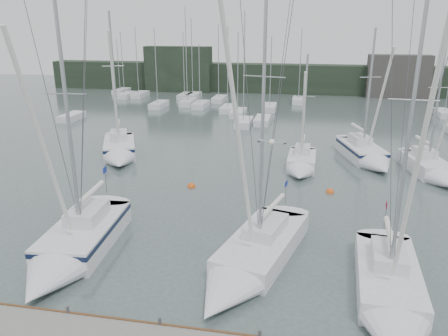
# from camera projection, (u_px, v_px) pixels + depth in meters

# --- Properties ---
(ground) EXTENTS (160.00, 160.00, 0.00)m
(ground) POSITION_uv_depth(u_px,v_px,m) (227.00, 282.00, 20.97)
(ground) COLOR #465552
(ground) RESTS_ON ground
(far_treeline) EXTENTS (90.00, 4.00, 5.00)m
(far_treeline) POSITION_uv_depth(u_px,v_px,m) (289.00, 79.00, 78.02)
(far_treeline) COLOR black
(far_treeline) RESTS_ON ground
(far_building_left) EXTENTS (12.00, 3.00, 8.00)m
(far_building_left) POSITION_uv_depth(u_px,v_px,m) (178.00, 69.00, 79.22)
(far_building_left) COLOR black
(far_building_left) RESTS_ON ground
(far_building_right) EXTENTS (10.00, 3.00, 7.00)m
(far_building_right) POSITION_uv_depth(u_px,v_px,m) (398.00, 76.00, 72.65)
(far_building_right) COLOR #3F3C3A
(far_building_right) RESTS_ON ground
(mast_forest) EXTENTS (60.25, 26.98, 14.30)m
(mast_forest) POSITION_uv_depth(u_px,v_px,m) (244.00, 105.00, 63.92)
(mast_forest) COLOR silver
(mast_forest) RESTS_ON ground
(sailboat_near_left) EXTENTS (3.84, 10.22, 14.44)m
(sailboat_near_left) POSITION_uv_depth(u_px,v_px,m) (71.00, 250.00, 22.68)
(sailboat_near_left) COLOR silver
(sailboat_near_left) RESTS_ON ground
(sailboat_near_center) EXTENTS (5.50, 10.75, 16.16)m
(sailboat_near_center) POSITION_uv_depth(u_px,v_px,m) (246.00, 265.00, 21.43)
(sailboat_near_center) COLOR silver
(sailboat_near_center) RESTS_ON ground
(sailboat_near_right) EXTENTS (3.39, 9.87, 15.11)m
(sailboat_near_right) POSITION_uv_depth(u_px,v_px,m) (392.00, 302.00, 18.63)
(sailboat_near_right) COLOR silver
(sailboat_near_right) RESTS_ON ground
(sailboat_mid_a) EXTENTS (5.92, 8.99, 13.78)m
(sailboat_mid_a) POSITION_uv_depth(u_px,v_px,m) (119.00, 151.00, 40.09)
(sailboat_mid_a) COLOR silver
(sailboat_mid_a) RESTS_ON ground
(sailboat_mid_c) EXTENTS (2.48, 6.54, 10.28)m
(sailboat_mid_c) POSITION_uv_depth(u_px,v_px,m) (301.00, 165.00, 36.55)
(sailboat_mid_c) COLOR silver
(sailboat_mid_c) RESTS_ON ground
(sailboat_mid_d) EXTENTS (4.97, 9.15, 12.43)m
(sailboat_mid_d) POSITION_uv_depth(u_px,v_px,m) (368.00, 156.00, 38.83)
(sailboat_mid_d) COLOR silver
(sailboat_mid_d) RESTS_ON ground
(sailboat_mid_e) EXTENTS (3.93, 7.93, 11.84)m
(sailboat_mid_e) POSITION_uv_depth(u_px,v_px,m) (433.00, 171.00, 35.02)
(sailboat_mid_e) COLOR silver
(sailboat_mid_e) RESTS_ON ground
(buoy_a) EXTENTS (0.63, 0.63, 0.63)m
(buoy_a) POSITION_uv_depth(u_px,v_px,m) (191.00, 187.00, 33.27)
(buoy_a) COLOR #E65514
(buoy_a) RESTS_ON ground
(buoy_b) EXTENTS (0.60, 0.60, 0.60)m
(buoy_b) POSITION_uv_depth(u_px,v_px,m) (330.00, 192.00, 32.17)
(buoy_b) COLOR #E65514
(buoy_b) RESTS_ON ground
(seagull) EXTENTS (1.03, 0.47, 0.20)m
(seagull) POSITION_uv_depth(u_px,v_px,m) (272.00, 142.00, 16.62)
(seagull) COLOR white
(seagull) RESTS_ON ground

